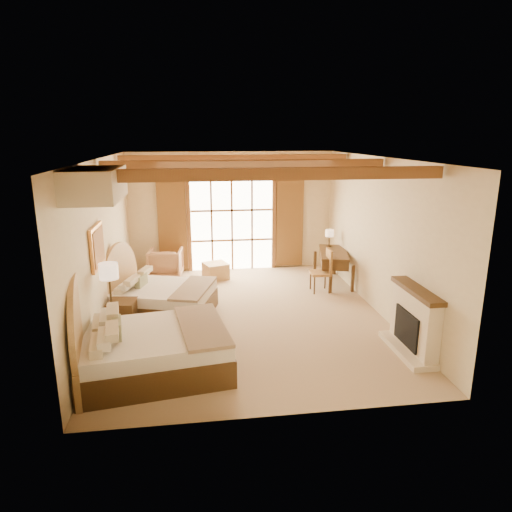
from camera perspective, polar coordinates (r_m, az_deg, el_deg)
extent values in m
plane|color=tan|center=(9.51, -1.08, -7.48)|extent=(7.00, 7.00, 0.00)
plane|color=beige|center=(12.44, -3.07, 5.54)|extent=(5.50, 0.00, 5.50)
plane|color=beige|center=(9.13, -18.55, 1.31)|extent=(0.00, 7.00, 7.00)
plane|color=beige|center=(9.73, 15.17, 2.38)|extent=(0.00, 7.00, 7.00)
plane|color=#AC6335|center=(8.80, -1.19, 12.15)|extent=(7.00, 7.00, 0.00)
cube|color=white|center=(12.47, -3.03, 3.92)|extent=(2.20, 0.02, 2.50)
cube|color=brown|center=(12.41, -10.42, 3.64)|extent=(0.75, 0.06, 2.40)
cube|color=brown|center=(12.67, 4.22, 4.08)|extent=(0.75, 0.06, 2.40)
cube|color=beige|center=(8.26, 19.22, -7.83)|extent=(0.25, 1.30, 1.10)
cube|color=black|center=(8.27, 18.72, -8.52)|extent=(0.18, 0.80, 0.60)
cube|color=beige|center=(8.42, 18.37, -11.03)|extent=(0.45, 1.40, 0.10)
cube|color=#4B3015|center=(8.06, 19.50, -4.09)|extent=(0.30, 1.40, 0.08)
cube|color=#D78E42|center=(8.37, -19.25, 1.12)|extent=(0.05, 0.95, 0.75)
cube|color=#C07A39|center=(8.36, -19.05, 1.13)|extent=(0.02, 0.82, 0.62)
cube|color=beige|center=(6.90, -19.50, 8.46)|extent=(0.70, 1.40, 0.45)
cube|color=#4B3015|center=(7.50, -12.58, -12.46)|extent=(2.48, 2.01, 0.44)
cube|color=white|center=(7.36, -12.73, -10.10)|extent=(2.43, 1.97, 0.24)
cube|color=gray|center=(7.27, -6.69, -8.98)|extent=(0.92, 1.82, 0.05)
cube|color=gray|center=(7.32, -16.96, -8.36)|extent=(0.20, 0.48, 0.26)
cube|color=#4B3015|center=(9.74, -11.48, -6.04)|extent=(2.32, 2.00, 0.38)
cube|color=white|center=(9.64, -11.57, -4.39)|extent=(2.27, 1.96, 0.21)
cube|color=gray|center=(9.58, -7.61, -3.61)|extent=(1.01, 1.62, 0.05)
cube|color=gray|center=(9.61, -14.34, -3.23)|extent=(0.23, 0.42, 0.23)
cube|color=#4B3015|center=(9.09, -16.30, -7.18)|extent=(0.56, 0.56, 0.60)
cylinder|color=#332514|center=(8.63, -17.21, -10.54)|extent=(0.21, 0.21, 0.03)
cylinder|color=#332514|center=(8.38, -17.56, -6.48)|extent=(0.04, 0.04, 1.29)
cylinder|color=#FFDBB3|center=(8.16, -17.95, -1.80)|extent=(0.32, 0.32, 0.27)
imported|color=tan|center=(12.10, -11.23, -0.90)|extent=(0.91, 0.93, 0.77)
cube|color=tan|center=(11.89, -5.06, -1.86)|extent=(0.72, 0.72, 0.41)
cube|color=#4B3015|center=(11.49, 9.67, 0.43)|extent=(0.98, 1.63, 0.05)
cube|color=#4B3015|center=(11.53, 9.64, -0.25)|extent=(0.95, 1.58, 0.24)
cube|color=#A17838|center=(10.91, 8.03, -2.13)|extent=(0.48, 0.48, 0.06)
cube|color=#A17838|center=(10.88, 9.11, -0.56)|extent=(0.07, 0.46, 0.55)
cylinder|color=#332514|center=(12.01, 9.11, 1.27)|extent=(0.13, 0.13, 0.02)
cylinder|color=#332514|center=(11.98, 9.14, 1.98)|extent=(0.03, 0.03, 0.30)
cylinder|color=#FFDBB3|center=(11.94, 9.18, 2.84)|extent=(0.22, 0.22, 0.17)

